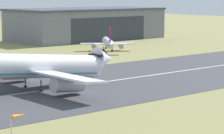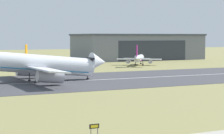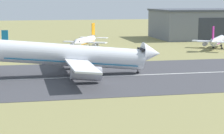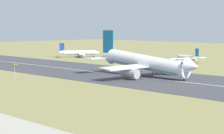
# 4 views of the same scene
# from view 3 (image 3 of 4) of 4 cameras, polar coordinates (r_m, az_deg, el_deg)

# --- Properties ---
(runway_strip) EXTENTS (456.14, 47.88, 0.06)m
(runway_strip) POSITION_cam_3_polar(r_m,az_deg,el_deg) (107.84, -12.31, -1.62)
(runway_strip) COLOR #3D3D42
(runway_strip) RESTS_ON ground_plane
(runway_centreline) EXTENTS (410.53, 0.70, 0.01)m
(runway_centreline) POSITION_cam_3_polar(r_m,az_deg,el_deg) (107.83, -12.31, -1.60)
(runway_centreline) COLOR silver
(runway_centreline) RESTS_ON runway_strip
(hangar_building) EXTENTS (69.99, 34.18, 14.34)m
(hangar_building) POSITION_cam_3_polar(r_m,az_deg,el_deg) (226.69, 14.41, 5.55)
(hangar_building) COLOR slate
(hangar_building) RESTS_ON ground_plane
(airplane_landing) EXTENTS (48.67, 43.91, 17.14)m
(airplane_landing) POSITION_cam_3_polar(r_m,az_deg,el_deg) (110.18, -5.47, 1.45)
(airplane_landing) COLOR silver
(airplane_landing) RESTS_ON ground_plane
(airplane_parked_centre) EXTENTS (21.10, 24.21, 9.34)m
(airplane_parked_centre) POSITION_cam_3_polar(r_m,az_deg,el_deg) (175.90, 13.62, 3.35)
(airplane_parked_centre) COLOR silver
(airplane_parked_centre) RESTS_ON ground_plane
(airplane_parked_east) EXTENTS (19.45, 23.28, 9.40)m
(airplane_parked_east) POSITION_cam_3_polar(r_m,az_deg,el_deg) (173.50, -3.50, 3.41)
(airplane_parked_east) COLOR white
(airplane_parked_east) RESTS_ON ground_plane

